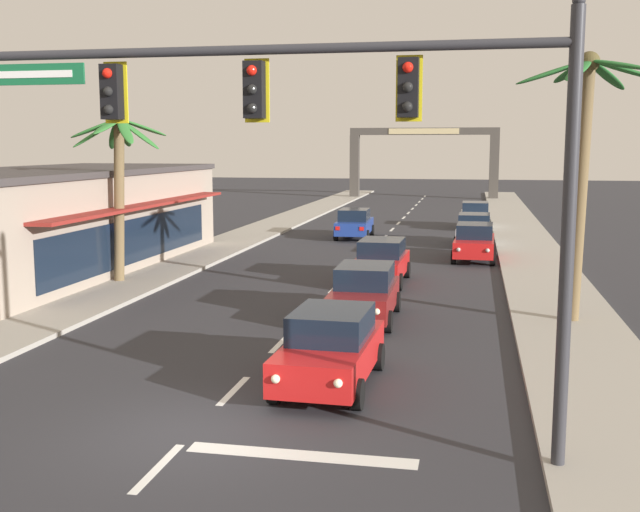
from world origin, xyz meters
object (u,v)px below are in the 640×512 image
Objects in this scene: sedan_fifth_in_queue at (381,261)px; palm_right_second at (585,138)px; storefront_strip_left at (55,220)px; sedan_parked_mid_kerb at (475,215)px; sedan_oncoming_far at (354,223)px; sedan_parked_far_kerb at (474,242)px; traffic_signal_mast at (357,134)px; sedan_parked_nearest_kerb at (474,229)px; sedan_third_in_queue at (364,292)px; sedan_lead_at_stop_bar at (331,347)px; town_gateway_arch at (423,153)px; palm_left_second at (119,163)px.

palm_right_second is at bearing -42.07° from sedan_fifth_in_queue.
storefront_strip_left is (-20.31, 6.16, -3.31)m from palm_right_second.
sedan_parked_mid_kerb is at bearing 80.37° from sedan_fifth_in_queue.
sedan_fifth_in_queue is 14.48m from sedan_oncoming_far.
sedan_parked_mid_kerb is at bearing 89.88° from sedan_parked_far_kerb.
traffic_signal_mast is 2.29× the size of sedan_parked_nearest_kerb.
traffic_signal_mast is 11.97m from palm_right_second.
traffic_signal_mast is 11.33m from sedan_third_in_queue.
sedan_lead_at_stop_bar is 0.57× the size of palm_right_second.
palm_right_second reaches higher than sedan_parked_nearest_kerb.
sedan_fifth_in_queue is 13.87m from storefront_strip_left.
sedan_parked_nearest_kerb is (1.94, 28.91, -4.59)m from traffic_signal_mast.
sedan_parked_far_kerb is at bearing 62.62° from sedan_fifth_in_queue.
sedan_oncoming_far is at bearing 97.62° from sedan_lead_at_stop_bar.
storefront_strip_left reaches higher than sedan_fifth_in_queue.
sedan_third_in_queue and sedan_parked_nearest_kerb have the same top height.
sedan_third_in_queue is at bearing -80.45° from sedan_oncoming_far.
palm_right_second is at bearing -81.54° from town_gateway_arch.
sedan_parked_nearest_kerb is at bearing 83.03° from sedan_lead_at_stop_bar.
sedan_fifth_in_queue is 12.64m from sedan_parked_nearest_kerb.
sedan_parked_far_kerb is (-0.03, -14.10, 0.00)m from sedan_parked_mid_kerb.
storefront_strip_left is at bearing 163.13° from palm_right_second.
sedan_oncoming_far is 1.01× the size of sedan_parked_mid_kerb.
sedan_lead_at_stop_bar is 15.24m from palm_left_second.
sedan_parked_far_kerb is (3.10, 19.77, 0.00)m from sedan_lead_at_stop_bar.
sedan_fifth_in_queue is at bearing 95.27° from traffic_signal_mast.
traffic_signal_mast is 18.42m from palm_left_second.
sedan_parked_nearest_kerb is at bearing -16.40° from sedan_oncoming_far.
town_gateway_arch is (-1.98, 61.31, 3.65)m from sedan_lead_at_stop_bar.
sedan_oncoming_far is 17.47m from storefront_strip_left.
sedan_oncoming_far and sedan_parked_far_kerb have the same top height.
palm_right_second reaches higher than sedan_oncoming_far.
sedan_third_in_queue and sedan_oncoming_far have the same top height.
palm_right_second is (3.01, -18.02, 4.61)m from sedan_parked_nearest_kerb.
sedan_oncoming_far is at bearing 68.40° from palm_left_second.
sedan_parked_nearest_kerb is at bearing 86.16° from traffic_signal_mast.
sedan_lead_at_stop_bar is (-1.13, 3.79, -4.59)m from traffic_signal_mast.
sedan_lead_at_stop_bar is 20.01m from sedan_parked_far_kerb.
sedan_third_in_queue is 0.69× the size of palm_left_second.
sedan_parked_nearest_kerb is 8.74m from sedan_parked_mid_kerb.
town_gateway_arch is (-5.05, 36.19, 3.65)m from sedan_parked_nearest_kerb.
traffic_signal_mast is 1.30× the size of palm_right_second.
town_gateway_arch reaches higher than sedan_parked_nearest_kerb.
palm_right_second is (6.09, 7.11, 4.61)m from sedan_lead_at_stop_bar.
town_gateway_arch is (-5.11, 27.45, 3.65)m from sedan_parked_mid_kerb.
sedan_parked_far_kerb is at bearing 103.28° from palm_right_second.
sedan_third_in_queue is (-1.29, 10.28, -4.59)m from traffic_signal_mast.
sedan_parked_mid_kerb is at bearing 96.31° from palm_right_second.
palm_right_second is at bearing 5.66° from sedan_third_in_queue.
sedan_parked_nearest_kerb is 1.00× the size of sedan_parked_far_kerb.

